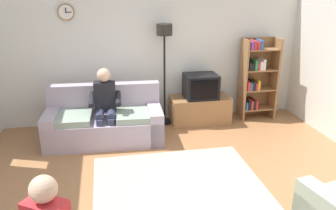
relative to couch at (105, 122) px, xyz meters
name	(u,v)px	position (x,y,z in m)	size (l,w,h in m)	color
ground_plane	(186,193)	(0.97, -1.78, -0.31)	(12.00, 12.00, 0.00)	#9E6B42
back_wall_assembly	(153,49)	(0.97, 0.88, 1.04)	(6.20, 0.17, 2.70)	silver
couch	(105,122)	(0.00, 0.00, 0.00)	(1.94, 0.97, 0.90)	#A899A8
tv_stand	(200,110)	(1.78, 0.47, -0.06)	(1.10, 0.56, 0.50)	olive
tv	(201,86)	(1.78, 0.44, 0.41)	(0.60, 0.49, 0.44)	black
bookshelf	(256,77)	(2.90, 0.54, 0.50)	(0.68, 0.36, 1.55)	olive
floor_lamp	(164,47)	(1.12, 0.57, 1.14)	(0.28, 0.28, 1.85)	black
area_rug	(177,182)	(0.92, -1.52, -0.31)	(2.20, 1.70, 0.01)	#AD9E8E
person_on_couch	(105,103)	(0.03, -0.11, 0.39)	(0.53, 0.55, 1.24)	black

